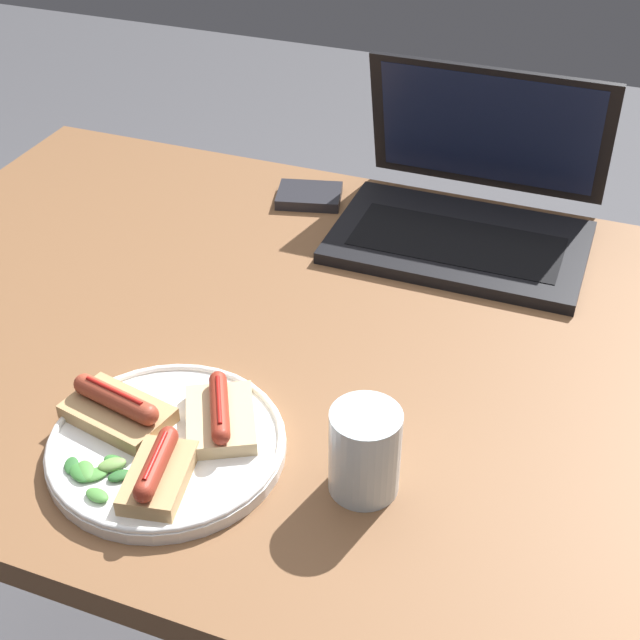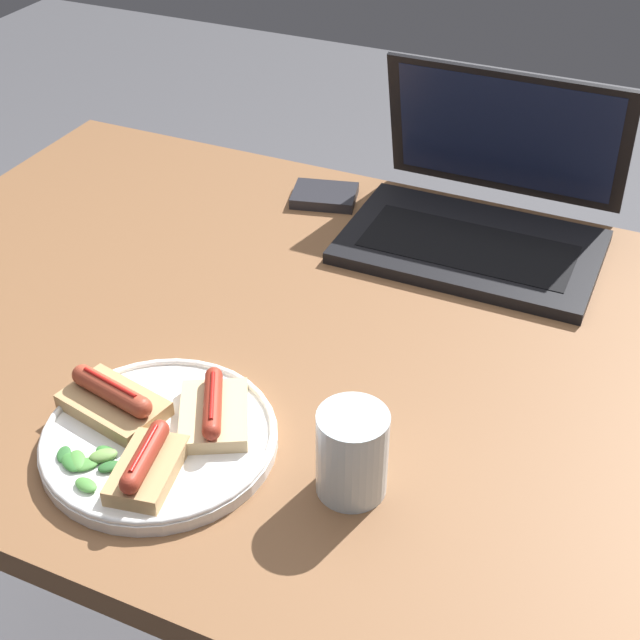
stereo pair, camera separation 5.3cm
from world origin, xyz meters
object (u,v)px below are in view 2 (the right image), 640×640
(laptop, at_px, (481,214))
(drinking_glass, at_px, (352,453))
(plate, at_px, (159,438))
(external_drive, at_px, (324,196))

(laptop, xyz_separation_m, drinking_glass, (0.02, -0.55, 0.01))
(plate, bearing_deg, external_drive, 95.92)
(drinking_glass, bearing_deg, laptop, 92.03)
(plate, height_order, drinking_glass, drinking_glass)
(laptop, bearing_deg, plate, -109.13)
(plate, relative_size, drinking_glass, 2.59)
(laptop, distance_m, plate, 0.61)
(laptop, height_order, drinking_glass, laptop)
(laptop, height_order, plate, laptop)
(external_drive, bearing_deg, plate, -98.46)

